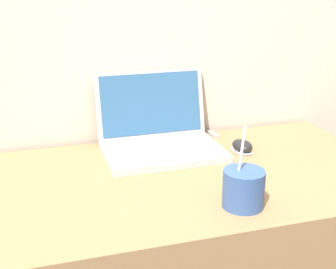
{
  "coord_description": "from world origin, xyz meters",
  "views": [
    {
      "loc": [
        -0.34,
        -0.78,
        1.26
      ],
      "look_at": [
        0.03,
        0.42,
        0.82
      ],
      "focal_mm": 50.0,
      "sensor_mm": 36.0,
      "label": 1
    }
  ],
  "objects_px": {
    "drink_cup": "(244,188)",
    "usb_stick": "(213,134)",
    "laptop": "(159,134)",
    "computer_mouse": "(242,146)"
  },
  "relations": [
    {
      "from": "usb_stick",
      "to": "laptop",
      "type": "bearing_deg",
      "value": -160.59
    },
    {
      "from": "drink_cup",
      "to": "usb_stick",
      "type": "bearing_deg",
      "value": 75.79
    },
    {
      "from": "usb_stick",
      "to": "computer_mouse",
      "type": "bearing_deg",
      "value": -79.37
    },
    {
      "from": "computer_mouse",
      "to": "usb_stick",
      "type": "height_order",
      "value": "computer_mouse"
    },
    {
      "from": "laptop",
      "to": "usb_stick",
      "type": "height_order",
      "value": "laptop"
    },
    {
      "from": "drink_cup",
      "to": "usb_stick",
      "type": "distance_m",
      "value": 0.51
    },
    {
      "from": "laptop",
      "to": "drink_cup",
      "type": "bearing_deg",
      "value": -78.0
    },
    {
      "from": "drink_cup",
      "to": "computer_mouse",
      "type": "bearing_deg",
      "value": 64.73
    },
    {
      "from": "laptop",
      "to": "usb_stick",
      "type": "relative_size",
      "value": 5.87
    },
    {
      "from": "computer_mouse",
      "to": "laptop",
      "type": "bearing_deg",
      "value": 160.16
    }
  ]
}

